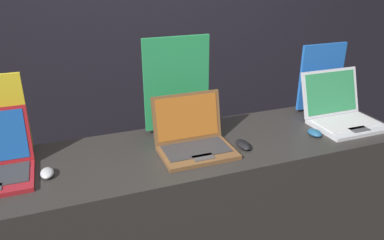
% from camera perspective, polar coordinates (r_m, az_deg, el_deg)
% --- Properties ---
extents(wall_back, '(8.00, 0.05, 2.80)m').
position_cam_1_polar(wall_back, '(2.91, -8.44, 14.95)').
color(wall_back, black).
rests_on(wall_back, ground_plane).
extents(display_counter, '(2.32, 0.61, 0.92)m').
position_cam_1_polar(display_counter, '(2.18, 0.35, -14.92)').
color(display_counter, '#282623').
rests_on(display_counter, ground_plane).
extents(mouse_front, '(0.06, 0.09, 0.03)m').
position_cam_1_polar(mouse_front, '(1.79, -21.21, -7.54)').
color(mouse_front, '#B2B2B7').
rests_on(mouse_front, display_counter).
extents(laptop_middle, '(0.36, 0.31, 0.26)m').
position_cam_1_polar(laptop_middle, '(1.87, 0.22, -2.79)').
color(laptop_middle, brown).
rests_on(laptop_middle, display_counter).
extents(mouse_middle, '(0.06, 0.12, 0.03)m').
position_cam_1_polar(mouse_middle, '(1.93, 7.81, -3.74)').
color(mouse_middle, black).
rests_on(mouse_middle, display_counter).
extents(promo_stand_middle, '(0.36, 0.07, 0.52)m').
position_cam_1_polar(promo_stand_middle, '(2.02, -2.32, 5.02)').
color(promo_stand_middle, black).
rests_on(promo_stand_middle, display_counter).
extents(laptop_back, '(0.39, 0.37, 0.28)m').
position_cam_1_polar(laptop_back, '(2.35, 21.77, 1.12)').
color(laptop_back, '#B7B7BC').
rests_on(laptop_back, display_counter).
extents(mouse_back, '(0.06, 0.09, 0.03)m').
position_cam_1_polar(mouse_back, '(2.14, 18.19, -1.86)').
color(mouse_back, navy).
rests_on(mouse_back, display_counter).
extents(promo_stand_back, '(0.31, 0.07, 0.42)m').
position_cam_1_polar(promo_stand_back, '(2.45, 19.02, 5.83)').
color(promo_stand_back, black).
rests_on(promo_stand_back, display_counter).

